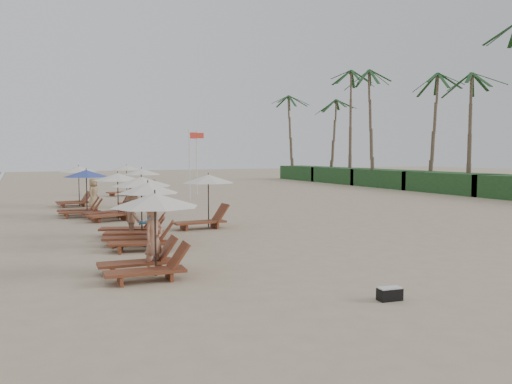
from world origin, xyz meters
name	(u,v)px	position (x,y,z in m)	size (l,w,h in m)	color
ground	(296,239)	(0.00, 0.00, 0.00)	(160.00, 160.00, 0.00)	tan
shrub_hedge	(451,183)	(22.00, 14.50, 0.80)	(3.20, 53.00, 1.60)	#193D1C
palm_row	(445,67)	(21.91, 15.40, 9.91)	(7.00, 52.00, 12.30)	brown
lounger_station_0	(146,235)	(-6.33, -3.61, 1.06)	(2.59, 2.25, 2.12)	brown
lounger_station_1	(140,218)	(-5.60, 0.45, 0.99)	(2.56, 2.40, 2.16)	brown
lounger_station_2	(134,209)	(-5.35, 2.66, 1.06)	(2.70, 2.59, 2.26)	brown
lounger_station_3	(112,198)	(-5.22, 8.49, 1.01)	(2.82, 2.71, 2.19)	brown
lounger_station_4	(82,194)	(-6.34, 10.51, 1.12)	(2.58, 2.21, 2.30)	brown
lounger_station_5	(75,186)	(-6.12, 15.78, 1.21)	(2.45, 2.17, 2.36)	brown
inland_station_0	(204,198)	(-2.17, 4.03, 1.28)	(2.86, 2.24, 2.22)	brown
inland_station_1	(139,183)	(-2.80, 13.86, 1.38)	(2.69, 2.24, 2.22)	brown
inland_station_2	(124,178)	(-2.04, 22.58, 1.33)	(2.80, 2.24, 2.22)	brown
beachgoer_near	(154,239)	(-6.03, -3.18, 0.87)	(0.64, 0.42, 1.75)	tan
beachgoer_mid_a	(149,224)	(-5.27, 0.65, 0.78)	(0.75, 0.59, 1.55)	#2F628E
beachgoer_mid_b	(133,216)	(-5.38, 2.79, 0.80)	(1.03, 0.59, 1.60)	brown
beachgoer_far_a	(154,198)	(-3.08, 8.96, 0.92)	(1.08, 0.45, 1.84)	#CD5261
beachgoer_far_b	(93,193)	(-5.34, 14.04, 0.86)	(0.84, 0.55, 1.72)	#9F8056
duffel_bag	(390,294)	(-2.12, -7.91, 0.15)	(0.54, 0.31, 0.29)	black
flag_pole_near	(190,161)	(1.14, 16.49, 2.59)	(0.59, 0.08, 4.69)	silver
flag_pole_far	(197,160)	(2.82, 20.10, 2.66)	(0.59, 0.08, 4.82)	silver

